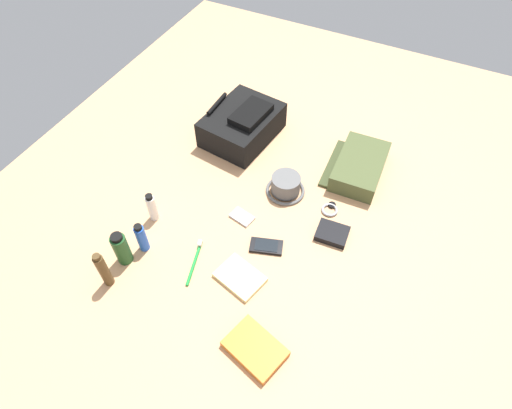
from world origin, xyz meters
The scene contains 15 objects.
ground_plane centered at (0.00, 0.00, -0.01)m, with size 2.64×2.02×0.02m, color tan.
backpack centered at (0.34, 0.23, 0.06)m, with size 0.35×0.28×0.15m.
toiletry_pouch centered at (0.36, -0.27, 0.04)m, with size 0.29×0.23×0.07m.
bucket_hat centered at (0.14, -0.06, 0.03)m, with size 0.15×0.15×0.08m.
cologne_bottle centered at (-0.48, 0.30, 0.08)m, with size 0.03×0.03×0.16m.
shampoo_bottle centered at (-0.38, 0.31, 0.07)m, with size 0.05×0.05×0.14m.
deodorant_spray centered at (-0.32, 0.27, 0.06)m, with size 0.03×0.03×0.13m.
toothpaste_tube centered at (-0.19, 0.32, 0.06)m, with size 0.03×0.03×0.12m.
paperback_novel centered at (-0.47, -0.23, 0.01)m, with size 0.16×0.20×0.03m.
cell_phone centered at (-0.13, -0.10, 0.01)m, with size 0.09×0.13×0.01m.
media_player centered at (-0.05, 0.03, 0.01)m, with size 0.07×0.09×0.01m.
wristwatch centered at (0.13, -0.24, 0.01)m, with size 0.07×0.06×0.01m.
toothbrush centered at (-0.28, 0.09, 0.01)m, with size 0.17×0.06×0.02m.
wallet centered at (0.02, -0.29, 0.01)m, with size 0.09×0.11×0.02m, color black.
notepad centered at (-0.28, -0.08, 0.01)m, with size 0.11×0.15×0.02m, color beige.
Camera 1 is at (-0.88, -0.44, 1.26)m, focal length 30.17 mm.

